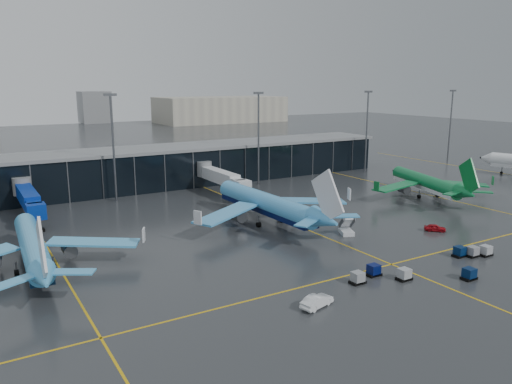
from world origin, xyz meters
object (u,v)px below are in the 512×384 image
airliner_arkefly (31,232)px  airliner_aer_lingus (426,174)px  mobile_airstair (346,230)px  baggage_carts (434,264)px  airliner_klm_near (265,191)px  service_van_red (435,228)px  service_van_white (317,301)px

airliner_arkefly → airliner_aer_lingus: size_ratio=1.02×
airliner_arkefly → mobile_airstair: airliner_arkefly is taller
baggage_carts → mobile_airstair: (0.39, 20.54, 0.01)m
airliner_arkefly → mobile_airstair: (52.82, -11.22, -5.04)m
airliner_klm_near → airliner_arkefly: bearing=-176.7°
airliner_aer_lingus → service_van_red: bearing=-117.5°
airliner_klm_near → airliner_aer_lingus: (47.19, -0.09, -0.78)m
airliner_klm_near → service_van_white: size_ratio=8.52×
mobile_airstair → airliner_klm_near: bearing=143.8°
mobile_airstair → service_van_red: size_ratio=0.96×
baggage_carts → service_van_red: 21.09m
airliner_klm_near → mobile_airstair: size_ratio=11.09×
mobile_airstair → service_van_red: 17.49m
airliner_klm_near → airliner_aer_lingus: 47.19m
service_van_red → service_van_white: (-39.92, -14.72, 0.14)m
airliner_arkefly → airliner_aer_lingus: bearing=4.7°
airliner_klm_near → service_van_red: 33.63m
baggage_carts → airliner_aer_lingus: bearing=42.3°
airliner_aer_lingus → baggage_carts: 52.72m
airliner_aer_lingus → mobile_airstair: 41.47m
baggage_carts → service_van_white: (-23.59, -1.37, 0.06)m
airliner_arkefly → mobile_airstair: bearing=-9.5°
airliner_aer_lingus → baggage_carts: size_ratio=1.31×
service_van_white → airliner_aer_lingus: bearing=-74.5°
airliner_aer_lingus → baggage_carts: bearing=-119.5°
airliner_arkefly → airliner_aer_lingus: (91.25, 3.57, -0.10)m
airliner_arkefly → service_van_red: size_ratio=9.51×
airliner_arkefly → service_van_white: airliner_arkefly is taller
airliner_klm_near → baggage_carts: bearing=-78.1°
airliner_klm_near → service_van_white: (-15.22, -36.79, -5.68)m
baggage_carts → mobile_airstair: 20.55m
airliner_arkefly → airliner_klm_near: bearing=7.2°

